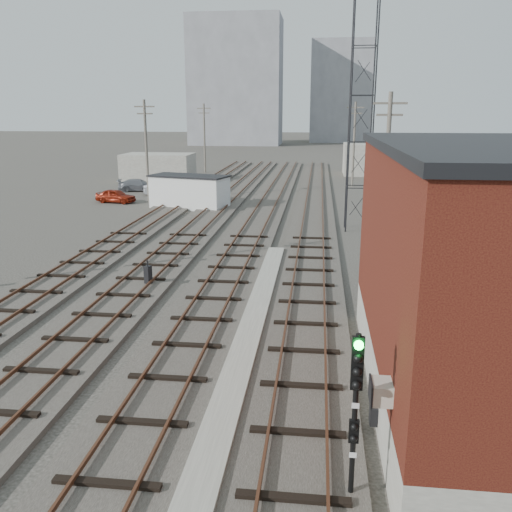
% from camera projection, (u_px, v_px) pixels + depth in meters
% --- Properties ---
extents(ground, '(320.00, 320.00, 0.00)m').
position_uv_depth(ground, '(294.00, 183.00, 62.39)').
color(ground, '#282621').
rests_on(ground, ground).
extents(track_right, '(3.20, 90.00, 0.39)m').
position_uv_depth(track_right, '(313.00, 217.00, 41.93)').
color(track_right, '#332D28').
rests_on(track_right, ground).
extents(track_mid_right, '(3.20, 90.00, 0.39)m').
position_uv_depth(track_mid_right, '(262.00, 215.00, 42.37)').
color(track_mid_right, '#332D28').
rests_on(track_mid_right, ground).
extents(track_mid_left, '(3.20, 90.00, 0.39)m').
position_uv_depth(track_mid_left, '(212.00, 214.00, 42.82)').
color(track_mid_left, '#332D28').
rests_on(track_mid_left, ground).
extents(track_left, '(3.20, 90.00, 0.39)m').
position_uv_depth(track_left, '(163.00, 213.00, 43.26)').
color(track_left, '#332D28').
rests_on(track_left, ground).
extents(platform_curb, '(0.90, 28.00, 0.26)m').
position_uv_depth(platform_curb, '(244.00, 353.00, 18.15)').
color(platform_curb, gray).
rests_on(platform_curb, ground).
extents(brick_building, '(6.54, 12.20, 7.22)m').
position_uv_depth(brick_building, '(490.00, 278.00, 14.55)').
color(brick_building, gray).
rests_on(brick_building, ground).
extents(lattice_tower, '(1.60, 1.60, 15.00)m').
position_uv_depth(lattice_tower, '(361.00, 119.00, 35.85)').
color(lattice_tower, black).
rests_on(lattice_tower, ground).
extents(utility_pole_left_b, '(1.80, 0.24, 9.00)m').
position_uv_depth(utility_pole_left_b, '(146.00, 149.00, 48.14)').
color(utility_pole_left_b, '#595147').
rests_on(utility_pole_left_b, ground).
extents(utility_pole_left_c, '(1.80, 0.24, 9.00)m').
position_uv_depth(utility_pole_left_c, '(204.00, 136.00, 72.14)').
color(utility_pole_left_c, '#595147').
rests_on(utility_pole_left_c, ground).
extents(utility_pole_right_a, '(1.80, 0.24, 9.00)m').
position_uv_depth(utility_pole_right_a, '(386.00, 171.00, 29.71)').
color(utility_pole_right_a, '#595147').
rests_on(utility_pole_right_a, ground).
extents(utility_pole_right_b, '(1.80, 0.24, 9.00)m').
position_uv_depth(utility_pole_right_b, '(354.00, 142.00, 58.51)').
color(utility_pole_right_b, '#595147').
rests_on(utility_pole_right_b, ground).
extents(apartment_left, '(22.00, 14.00, 30.00)m').
position_uv_depth(apartment_left, '(236.00, 82.00, 132.50)').
color(apartment_left, gray).
rests_on(apartment_left, ground).
extents(apartment_right, '(16.00, 12.00, 26.00)m').
position_uv_depth(apartment_right, '(341.00, 92.00, 144.52)').
color(apartment_right, gray).
rests_on(apartment_right, ground).
extents(shed_left, '(8.00, 5.00, 3.20)m').
position_uv_depth(shed_left, '(158.00, 168.00, 63.75)').
color(shed_left, gray).
rests_on(shed_left, ground).
extents(shed_right, '(6.00, 6.00, 4.00)m').
position_uv_depth(shed_right, '(367.00, 159.00, 70.47)').
color(shed_right, gray).
rests_on(shed_right, ground).
extents(signal_mast, '(0.40, 0.40, 3.79)m').
position_uv_depth(signal_mast, '(355.00, 408.00, 10.90)').
color(signal_mast, gray).
rests_on(signal_mast, ground).
extents(switch_stand, '(0.37, 0.37, 1.23)m').
position_uv_depth(switch_stand, '(148.00, 275.00, 25.24)').
color(switch_stand, black).
rests_on(switch_stand, ground).
extents(site_trailer, '(7.16, 4.56, 2.79)m').
position_uv_depth(site_trailer, '(189.00, 191.00, 46.00)').
color(site_trailer, silver).
rests_on(site_trailer, ground).
extents(car_red, '(3.85, 2.14, 1.24)m').
position_uv_depth(car_red, '(116.00, 196.00, 48.82)').
color(car_red, maroon).
rests_on(car_red, ground).
extents(car_silver, '(3.97, 2.42, 1.23)m').
position_uv_depth(car_silver, '(163.00, 189.00, 53.39)').
color(car_silver, '#B8BAC1').
rests_on(car_silver, ground).
extents(car_grey, '(4.52, 2.50, 1.24)m').
position_uv_depth(car_grey, '(139.00, 185.00, 56.02)').
color(car_grey, slate).
rests_on(car_grey, ground).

